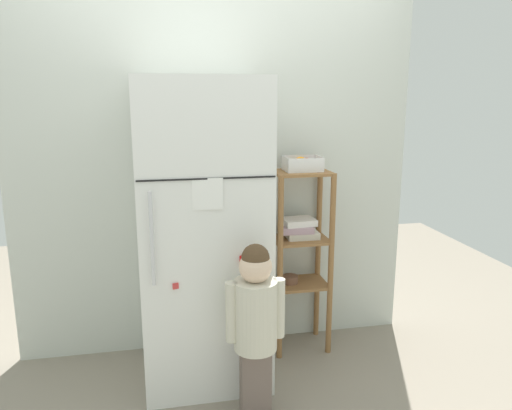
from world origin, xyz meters
TOP-DOWN VIEW (x-y plane):
  - ground_plane at (0.00, 0.00)m, footprint 6.00×6.00m
  - kitchen_wall_back at (0.00, 0.39)m, footprint 2.57×0.03m
  - refrigerator at (-0.13, 0.02)m, footprint 0.71×0.71m
  - child_standing at (0.08, -0.46)m, footprint 0.31×0.23m
  - pantry_shelf_unit at (0.51, 0.21)m, footprint 0.37×0.29m
  - fruit_bin at (0.52, 0.23)m, footprint 0.23×0.17m

SIDE VIEW (x-z plane):
  - ground_plane at x=0.00m, z-range 0.00..0.00m
  - child_standing at x=0.08m, z-range 0.10..1.05m
  - pantry_shelf_unit at x=0.51m, z-range 0.12..1.31m
  - refrigerator at x=-0.13m, z-range 0.00..1.76m
  - kitchen_wall_back at x=0.00m, z-range 0.00..2.26m
  - fruit_bin at x=0.52m, z-range 1.19..1.28m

